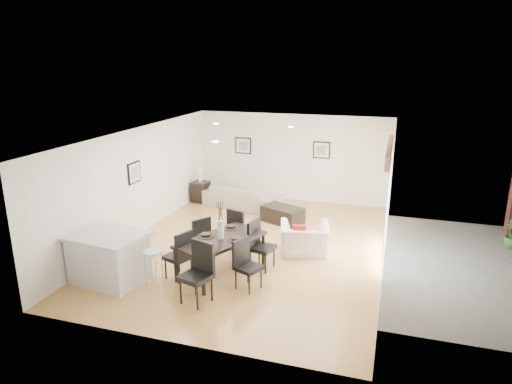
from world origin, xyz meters
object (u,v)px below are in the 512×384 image
(dining_chair_efar, at_px, (259,242))
(dining_chair_foot, at_px, (239,228))
(armchair, at_px, (304,239))
(dining_chair_head, at_px, (199,269))
(side_table, at_px, (201,192))
(coffee_table, at_px, (283,215))
(bar_stool, at_px, (153,256))
(sofa, at_px, (242,197))
(kitchen_island, at_px, (109,257))
(dining_chair_wfar, at_px, (199,237))
(dining_chair_wnear, at_px, (181,253))
(dining_table, at_px, (221,242))
(dining_chair_enear, at_px, (245,261))

(dining_chair_efar, height_order, dining_chair_foot, dining_chair_efar)
(armchair, distance_m, dining_chair_head, 3.02)
(dining_chair_foot, height_order, side_table, dining_chair_foot)
(coffee_table, height_order, bar_stool, bar_stool)
(dining_chair_efar, relative_size, bar_stool, 1.35)
(sofa, relative_size, kitchen_island, 1.46)
(dining_chair_wfar, bearing_deg, armchair, 150.70)
(kitchen_island, bearing_deg, dining_chair_head, 2.23)
(armchair, xyz_separation_m, dining_chair_wnear, (-2.10, -2.00, 0.23))
(dining_chair_wfar, distance_m, side_table, 4.41)
(dining_chair_wfar, bearing_deg, dining_chair_head, 57.62)
(dining_chair_wfar, distance_m, kitchen_island, 1.93)
(dining_chair_foot, bearing_deg, dining_chair_efar, 153.78)
(dining_table, xyz_separation_m, bar_stool, (-1.02, -0.97, -0.04))
(sofa, relative_size, dining_chair_wfar, 2.24)
(dining_chair_wnear, distance_m, kitchen_island, 1.43)
(dining_table, xyz_separation_m, dining_chair_wnear, (-0.66, -0.50, -0.12))
(dining_chair_foot, distance_m, side_table, 4.09)
(dining_chair_enear, xyz_separation_m, kitchen_island, (-2.68, -0.54, -0.04))
(dining_table, distance_m, coffee_table, 3.45)
(dining_table, relative_size, dining_chair_wfar, 2.05)
(dining_chair_wnear, bearing_deg, dining_chair_foot, 179.17)
(sofa, height_order, dining_chair_wnear, dining_chair_wnear)
(armchair, distance_m, dining_chair_enear, 2.10)
(dining_chair_wnear, height_order, coffee_table, dining_chair_wnear)
(dining_chair_efar, xyz_separation_m, dining_chair_head, (-0.63, -1.64, 0.05))
(dining_table, height_order, dining_chair_wfar, dining_chair_wfar)
(armchair, height_order, bar_stool, bar_stool)
(dining_chair_enear, xyz_separation_m, dining_chair_head, (-0.64, -0.72, 0.08))
(dining_chair_enear, distance_m, dining_chair_efar, 0.92)
(dining_chair_efar, bearing_deg, dining_table, 139.96)
(dining_chair_foot, bearing_deg, dining_chair_wnear, 87.21)
(side_table, height_order, kitchen_island, kitchen_island)
(dining_chair_wnear, distance_m, coffee_table, 4.06)
(bar_stool, bearing_deg, dining_chair_efar, 41.01)
(dining_chair_wnear, xyz_separation_m, dining_chair_enear, (1.33, 0.07, -0.03))
(dining_table, height_order, kitchen_island, kitchen_island)
(dining_table, bearing_deg, dining_chair_efar, 60.20)
(sofa, height_order, kitchen_island, kitchen_island)
(dining_chair_efar, relative_size, dining_chair_foot, 1.01)
(dining_chair_foot, distance_m, coffee_table, 2.30)
(sofa, relative_size, dining_chair_enear, 2.30)
(armchair, relative_size, dining_chair_foot, 1.04)
(dining_table, height_order, coffee_table, dining_table)
(coffee_table, height_order, side_table, side_table)
(coffee_table, bearing_deg, dining_chair_enear, -64.16)
(dining_chair_head, xyz_separation_m, bar_stool, (-1.05, 0.18, 0.03))
(armchair, distance_m, dining_chair_wnear, 2.91)
(dining_chair_foot, bearing_deg, dining_chair_enear, 131.79)
(sofa, distance_m, dining_chair_foot, 3.28)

